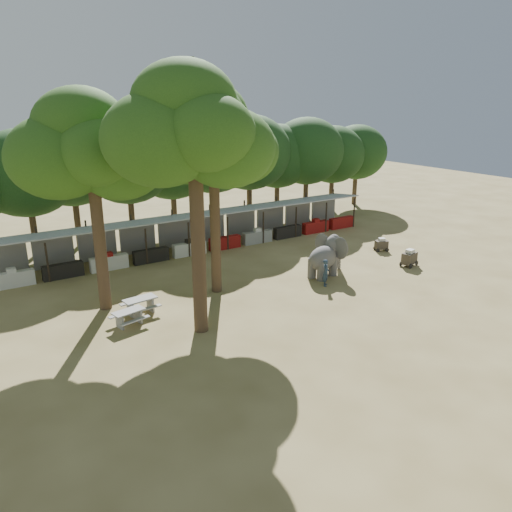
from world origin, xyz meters
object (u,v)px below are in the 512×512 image
yard_tree_center (189,129)px  handler (326,273)px  picnic_table_far (140,304)px  cart_front (409,258)px  cart_back (381,244)px  yard_tree_left (86,148)px  picnic_table_near (129,316)px  elephant (326,256)px  yard_tree_back (209,136)px

yard_tree_center → handler: (8.86, 1.13, -8.41)m
picnic_table_far → cart_front: cart_front is taller
handler → cart_back: (7.85, 3.15, -0.33)m
yard_tree_left → cart_front: bearing=-12.2°
handler → cart_front: (6.88, -0.20, -0.24)m
picnic_table_near → cart_back: cart_back is taller
elephant → handler: (-1.22, -1.40, -0.42)m
cart_front → cart_back: (0.97, 3.36, -0.09)m
yard_tree_left → picnic_table_near: 8.22m
yard_tree_center → picnic_table_far: size_ratio=6.75×
yard_tree_center → cart_back: yard_tree_center is taller
yard_tree_back → picnic_table_near: size_ratio=6.43×
elephant → picnic_table_far: 11.69m
yard_tree_back → cart_front: size_ratio=8.88×
yard_tree_left → picnic_table_far: yard_tree_left is taller
yard_tree_center → cart_front: size_ratio=9.41×
handler → elephant: bearing=3.4°
yard_tree_center → cart_front: bearing=3.4°
elephant → cart_front: elephant is taller
elephant → handler: elephant is taller
yard_tree_left → yard_tree_center: size_ratio=0.92×
elephant → picnic_table_near: bearing=165.9°
yard_tree_back → cart_back: 15.92m
elephant → picnic_table_near: elephant is taller
cart_back → handler: bearing=-133.5°
elephant → picnic_table_far: bearing=161.1°
cart_front → yard_tree_back: bearing=153.3°
yard_tree_center → cart_back: size_ratio=10.70×
handler → picnic_table_far: 10.64m
picnic_table_far → yard_tree_center: bearing=-69.7°
elephant → picnic_table_near: (-12.60, -0.36, -0.72)m
yard_tree_center → elephant: (10.08, 2.54, -8.00)m
yard_tree_back → picnic_table_far: bearing=-169.9°
elephant → cart_back: bearing=-1.0°
yard_tree_back → picnic_table_far: yard_tree_back is taller
yard_tree_left → picnic_table_far: (1.43, -1.82, -7.66)m
cart_back → picnic_table_far: bearing=-151.9°
handler → picnic_table_far: size_ratio=0.89×
picnic_table_far → yard_tree_left: bearing=122.1°
picnic_table_near → picnic_table_far: (0.95, 1.01, 0.04)m
handler → cart_back: handler is taller
yard_tree_center → picnic_table_far: 9.37m
elephant → cart_back: 6.90m
picnic_table_far → cart_back: 18.32m
yard_tree_back → picnic_table_near: 9.93m
picnic_table_near → cart_back: size_ratio=1.57×
yard_tree_center → elephant: yard_tree_center is taller
elephant → cart_front: bearing=-31.6°
yard_tree_back → elephant: (7.08, -1.46, -7.33)m
cart_front → elephant: bearing=151.0°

